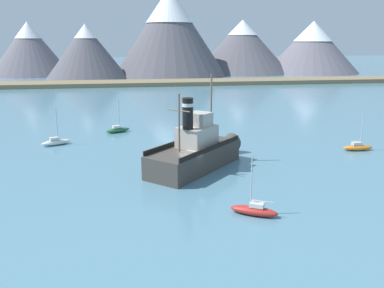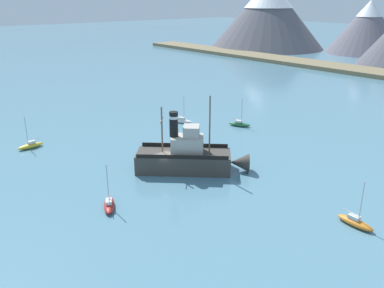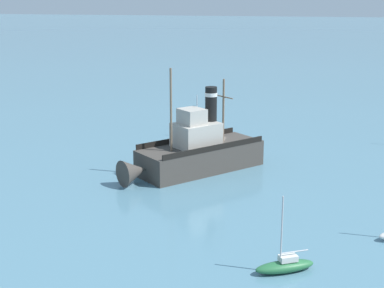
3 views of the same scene
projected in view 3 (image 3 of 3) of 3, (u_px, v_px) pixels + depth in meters
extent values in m
plane|color=teal|center=(212.00, 163.00, 57.64)|extent=(600.00, 600.00, 0.00)
cube|color=#423D38|center=(201.00, 158.00, 55.15)|extent=(11.43, 11.75, 2.40)
cone|color=#423D38|center=(134.00, 171.00, 51.04)|extent=(3.36, 3.36, 2.35)
cube|color=#B2ADA3|center=(196.00, 135.00, 54.27)|extent=(4.93, 4.97, 2.20)
cube|color=#B2ADA3|center=(192.00, 116.00, 53.52)|extent=(2.97, 2.96, 1.40)
cylinder|color=black|center=(211.00, 104.00, 54.55)|extent=(1.10, 1.10, 3.20)
cylinder|color=silver|center=(211.00, 94.00, 54.31)|extent=(1.16, 1.16, 0.35)
cylinder|color=#75604C|center=(171.00, 110.00, 51.99)|extent=(0.20, 0.20, 7.50)
cylinder|color=#75604C|center=(223.00, 110.00, 55.61)|extent=(0.20, 0.20, 6.00)
cylinder|color=#75604C|center=(224.00, 97.00, 55.27)|extent=(1.98, 1.87, 0.12)
cube|color=black|center=(215.00, 148.00, 53.10)|extent=(7.90, 8.38, 0.50)
cube|color=black|center=(187.00, 138.00, 56.46)|extent=(7.90, 8.38, 0.50)
ellipsoid|color=#286B3D|center=(285.00, 267.00, 35.53)|extent=(3.89, 2.70, 0.70)
cube|color=silver|center=(288.00, 258.00, 35.45)|extent=(1.27, 1.07, 0.36)
cylinder|color=#B7B7BC|center=(282.00, 230.00, 34.82)|extent=(0.10, 0.10, 4.20)
cylinder|color=#B7B7BC|center=(294.00, 252.00, 35.46)|extent=(1.64, 0.88, 0.08)
ellipsoid|color=#B22823|center=(195.00, 134.00, 67.66)|extent=(3.84, 2.85, 0.70)
cube|color=silver|center=(194.00, 129.00, 67.65)|extent=(1.27, 1.10, 0.36)
cylinder|color=#B7B7BC|center=(197.00, 113.00, 66.84)|extent=(0.10, 0.10, 4.20)
cylinder|color=#B7B7BC|center=(191.00, 125.00, 67.80)|extent=(1.60, 0.97, 0.08)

